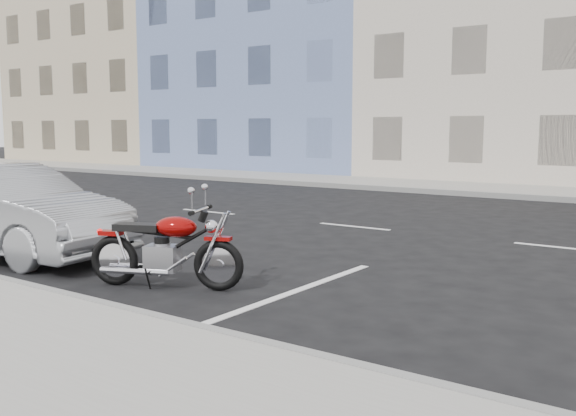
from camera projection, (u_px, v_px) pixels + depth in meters
name	position (u px, v px, depth m)	size (l,w,h in m)	color
ground	(449.00, 236.00, 11.85)	(120.00, 120.00, 0.00)	black
sidewalk_far	(405.00, 185.00, 21.75)	(80.00, 3.40, 0.15)	gray
curb_far	(381.00, 188.00, 20.38)	(80.00, 0.12, 0.16)	gray
bldg_far_west	(146.00, 62.00, 39.27)	(12.00, 12.00, 12.00)	tan
bldg_blue	(309.00, 38.00, 32.28)	(12.00, 12.00, 13.00)	#6275A7
bldg_cream	(560.00, 33.00, 25.46)	(12.00, 12.00, 11.50)	beige
motorcycle	(220.00, 254.00, 7.82)	(1.90, 0.98, 1.01)	black
sedan_silver	(6.00, 211.00, 9.95)	(1.50, 4.32, 1.42)	#929499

